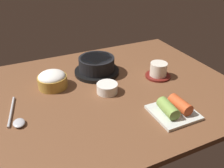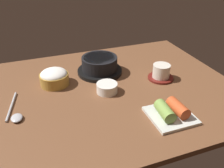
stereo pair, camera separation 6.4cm
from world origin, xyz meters
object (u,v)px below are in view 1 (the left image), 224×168
object	(u,v)px
rice_bowl	(52,79)
banchan_cup_center	(108,88)
tea_cup_with_saucer	(158,71)
kimchi_plate	(174,109)
stone_pot	(97,66)
spoon	(16,119)

from	to	relation	value
rice_bowl	banchan_cup_center	size ratio (longest dim) A/B	1.43
tea_cup_with_saucer	kimchi_plate	world-z (taller)	tea_cup_with_saucer
stone_pot	banchan_cup_center	size ratio (longest dim) A/B	2.42
stone_pot	banchan_cup_center	bearing A→B (deg)	-97.12
tea_cup_with_saucer	rice_bowl	bearing A→B (deg)	165.84
stone_pot	rice_bowl	xyz separation A→B (cm)	(-19.55, -3.34, -0.28)
stone_pot	tea_cup_with_saucer	size ratio (longest dim) A/B	1.83
tea_cup_with_saucer	kimchi_plate	size ratio (longest dim) A/B	0.76
stone_pot	banchan_cup_center	distance (cm)	15.99
stone_pot	kimchi_plate	distance (cm)	38.75
banchan_cup_center	spoon	xyz separation A→B (cm)	(-32.75, -2.91, -1.30)
rice_bowl	tea_cup_with_saucer	xyz separation A→B (cm)	(41.27, -10.42, -0.34)
kimchi_plate	banchan_cup_center	bearing A→B (deg)	123.37
rice_bowl	tea_cup_with_saucer	distance (cm)	42.57
rice_bowl	kimchi_plate	bearing A→B (deg)	-46.81
rice_bowl	tea_cup_with_saucer	bearing A→B (deg)	-14.16
tea_cup_with_saucer	spoon	bearing A→B (deg)	-175.00
banchan_cup_center	kimchi_plate	xyz separation A→B (cm)	(13.87, -21.06, -0.01)
stone_pot	spoon	size ratio (longest dim) A/B	1.01
tea_cup_with_saucer	banchan_cup_center	xyz separation A→B (cm)	(-23.69, -2.03, -0.95)
rice_bowl	stone_pot	bearing A→B (deg)	9.70
rice_bowl	spoon	xyz separation A→B (cm)	(-15.17, -15.35, -2.59)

